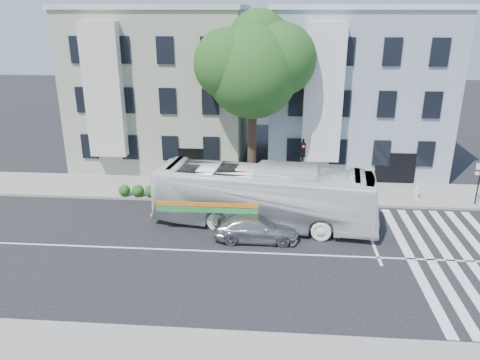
# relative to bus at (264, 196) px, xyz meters

# --- Properties ---
(ground) EXTENTS (120.00, 120.00, 0.00)m
(ground) POSITION_rel_bus_xyz_m (-0.94, -3.20, -1.66)
(ground) COLOR black
(ground) RESTS_ON ground
(sidewalk_far) EXTENTS (80.00, 4.00, 0.15)m
(sidewalk_far) POSITION_rel_bus_xyz_m (-0.94, 4.80, -1.59)
(sidewalk_far) COLOR gray
(sidewalk_far) RESTS_ON ground
(building_left) EXTENTS (12.00, 10.00, 11.00)m
(building_left) POSITION_rel_bus_xyz_m (-7.94, 11.80, 3.84)
(building_left) COLOR #A3A68B
(building_left) RESTS_ON ground
(building_right) EXTENTS (12.00, 10.00, 11.00)m
(building_right) POSITION_rel_bus_xyz_m (6.06, 11.80, 3.84)
(building_right) COLOR #8691A0
(building_right) RESTS_ON ground
(street_tree) EXTENTS (7.30, 5.90, 11.10)m
(street_tree) POSITION_rel_bus_xyz_m (-0.88, 5.54, 6.17)
(street_tree) COLOR #2D2116
(street_tree) RESTS_ON ground
(bus) EXTENTS (4.30, 12.19, 3.32)m
(bus) POSITION_rel_bus_xyz_m (0.00, 0.00, 0.00)
(bus) COLOR white
(bus) RESTS_ON ground
(sedan) EXTENTS (1.82, 4.33, 1.25)m
(sedan) POSITION_rel_bus_xyz_m (-0.33, -1.81, -1.04)
(sedan) COLOR #ADB0B4
(sedan) RESTS_ON ground
(hedge) EXTENTS (8.09, 4.27, 0.70)m
(hedge) POSITION_rel_bus_xyz_m (-4.45, 3.10, -1.16)
(hedge) COLOR #2B591D
(hedge) RESTS_ON sidewalk_far
(traffic_signal) EXTENTS (0.42, 0.52, 4.05)m
(traffic_signal) POSITION_rel_bus_xyz_m (2.13, 2.89, 0.95)
(traffic_signal) COLOR black
(traffic_signal) RESTS_ON ground
(fire_hydrant) EXTENTS (0.42, 0.24, 0.75)m
(fire_hydrant) POSITION_rel_bus_xyz_m (9.24, 4.17, -1.13)
(fire_hydrant) COLOR silver
(fire_hydrant) RESTS_ON sidewalk_far
(far_sign_pole) EXTENTS (0.45, 0.26, 2.68)m
(far_sign_pole) POSITION_rel_bus_xyz_m (12.45, 3.50, 0.17)
(far_sign_pole) COLOR black
(far_sign_pole) RESTS_ON sidewalk_far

